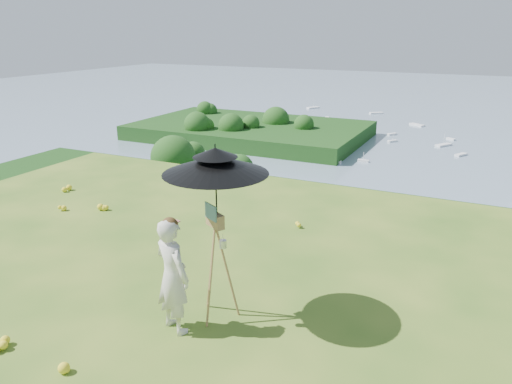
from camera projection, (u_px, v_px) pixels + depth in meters
The scene contains 12 objects.
ground at pixel (122, 314), 6.86m from camera, with size 14.00×14.00×0.00m, color #36621C.
shoreline_tier at pixel (442, 281), 82.28m from camera, with size 170.00×28.00×8.00m, color #696154.
bay_water at pixel (485, 117), 222.79m from camera, with size 700.00×700.00×0.00m, color #758BA8.
peninsula at pixel (250, 123), 179.47m from camera, with size 90.00×60.00×12.00m, color #11360E, non-canonical shape.
slope_trees at pixel (416, 265), 41.49m from camera, with size 110.00×50.00×6.00m, color #1A4A16, non-canonical shape.
harbor_town at pixel (447, 245), 80.25m from camera, with size 110.00×22.00×5.00m, color beige, non-canonical shape.
moored_boats at pixel (433, 150), 160.26m from camera, with size 140.00×140.00×0.70m, color white, non-canonical shape.
wildflowers at pixel (133, 301), 7.05m from camera, with size 10.00×10.50×0.12m, color yellow, non-canonical shape.
painter at pixel (173, 276), 6.28m from camera, with size 0.56×0.37×1.54m, color silver.
field_easel at pixel (216, 262), 6.56m from camera, with size 0.62×0.62×1.63m, color #A68045, non-canonical shape.
sun_umbrella at pixel (216, 185), 6.24m from camera, with size 1.34×1.34×1.05m, color black, non-canonical shape.
painter_cap at pixel (169, 222), 6.05m from camera, with size 0.20×0.24×0.10m, color #CE7271, non-canonical shape.
Camera 1 is at (4.27, -4.59, 3.74)m, focal length 35.00 mm.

